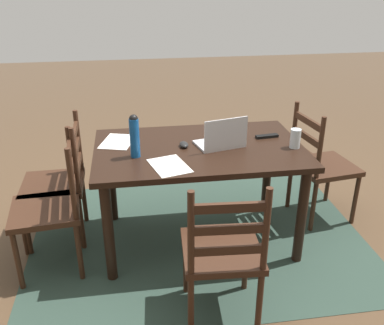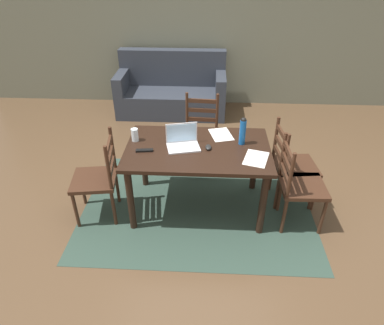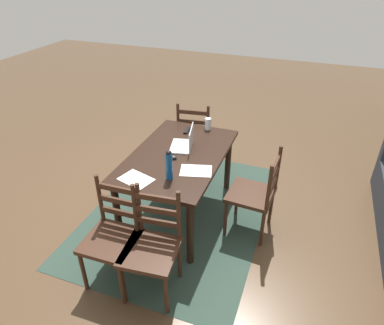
{
  "view_description": "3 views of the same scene",
  "coord_description": "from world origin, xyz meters",
  "px_view_note": "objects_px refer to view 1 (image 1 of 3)",
  "views": [
    {
      "loc": [
        0.47,
        2.74,
        1.92
      ],
      "look_at": [
        0.03,
        -0.11,
        0.59
      ],
      "focal_mm": 40.15,
      "sensor_mm": 36.0,
      "label": 1
    },
    {
      "loc": [
        0.1,
        -2.98,
        2.51
      ],
      "look_at": [
        -0.06,
        -0.08,
        0.63
      ],
      "focal_mm": 32.0,
      "sensor_mm": 36.0,
      "label": 2
    },
    {
      "loc": [
        2.82,
        1.2,
        2.54
      ],
      "look_at": [
        -0.03,
        0.14,
        0.67
      ],
      "focal_mm": 32.3,
      "sensor_mm": 36.0,
      "label": 3
    }
  ],
  "objects_px": {
    "chair_right_near": "(59,183)",
    "chair_left_near": "(321,166)",
    "laptop": "(222,139)",
    "computer_mouse": "(184,145)",
    "tv_remote": "(267,136)",
    "water_bottle": "(134,135)",
    "chair_right_far": "(51,208)",
    "drinking_glass": "(295,138)",
    "dining_table": "(199,160)",
    "chair_far_head": "(223,253)"
  },
  "relations": [
    {
      "from": "chair_right_far",
      "to": "tv_remote",
      "type": "height_order",
      "value": "chair_right_far"
    },
    {
      "from": "chair_right_far",
      "to": "computer_mouse",
      "type": "distance_m",
      "value": 0.99
    },
    {
      "from": "laptop",
      "to": "chair_right_far",
      "type": "bearing_deg",
      "value": 7.42
    },
    {
      "from": "chair_left_near",
      "to": "tv_remote",
      "type": "distance_m",
      "value": 0.59
    },
    {
      "from": "drinking_glass",
      "to": "computer_mouse",
      "type": "distance_m",
      "value": 0.78
    },
    {
      "from": "chair_right_far",
      "to": "drinking_glass",
      "type": "xyz_separation_m",
      "value": [
        -1.68,
        -0.07,
        0.37
      ]
    },
    {
      "from": "chair_right_far",
      "to": "computer_mouse",
      "type": "relative_size",
      "value": 9.5
    },
    {
      "from": "dining_table",
      "to": "chair_right_near",
      "type": "xyz_separation_m",
      "value": [
        1.02,
        -0.18,
        -0.2
      ]
    },
    {
      "from": "computer_mouse",
      "to": "tv_remote",
      "type": "xyz_separation_m",
      "value": [
        -0.63,
        -0.08,
        -0.01
      ]
    },
    {
      "from": "chair_right_far",
      "to": "drinking_glass",
      "type": "relative_size",
      "value": 7.05
    },
    {
      "from": "water_bottle",
      "to": "tv_remote",
      "type": "height_order",
      "value": "water_bottle"
    },
    {
      "from": "chair_far_head",
      "to": "water_bottle",
      "type": "relative_size",
      "value": 3.24
    },
    {
      "from": "laptop",
      "to": "computer_mouse",
      "type": "distance_m",
      "value": 0.27
    },
    {
      "from": "chair_right_near",
      "to": "computer_mouse",
      "type": "xyz_separation_m",
      "value": [
        -0.91,
        0.16,
        0.32
      ]
    },
    {
      "from": "dining_table",
      "to": "drinking_glass",
      "type": "bearing_deg",
      "value": 170.61
    },
    {
      "from": "chair_left_near",
      "to": "tv_remote",
      "type": "xyz_separation_m",
      "value": [
        0.49,
        0.07,
        0.31
      ]
    },
    {
      "from": "chair_right_near",
      "to": "tv_remote",
      "type": "height_order",
      "value": "chair_right_near"
    },
    {
      "from": "dining_table",
      "to": "tv_remote",
      "type": "distance_m",
      "value": 0.55
    },
    {
      "from": "chair_right_near",
      "to": "tv_remote",
      "type": "relative_size",
      "value": 5.59
    },
    {
      "from": "dining_table",
      "to": "chair_right_far",
      "type": "distance_m",
      "value": 1.05
    },
    {
      "from": "dining_table",
      "to": "chair_far_head",
      "type": "height_order",
      "value": "chair_far_head"
    },
    {
      "from": "chair_far_head",
      "to": "drinking_glass",
      "type": "bearing_deg",
      "value": -132.61
    },
    {
      "from": "chair_far_head",
      "to": "dining_table",
      "type": "bearing_deg",
      "value": -90.19
    },
    {
      "from": "laptop",
      "to": "water_bottle",
      "type": "relative_size",
      "value": 1.24
    },
    {
      "from": "laptop",
      "to": "computer_mouse",
      "type": "bearing_deg",
      "value": -9.39
    },
    {
      "from": "dining_table",
      "to": "chair_right_far",
      "type": "relative_size",
      "value": 1.54
    },
    {
      "from": "dining_table",
      "to": "laptop",
      "type": "bearing_deg",
      "value": 170.99
    },
    {
      "from": "chair_right_near",
      "to": "laptop",
      "type": "relative_size",
      "value": 2.62
    },
    {
      "from": "chair_right_far",
      "to": "chair_far_head",
      "type": "distance_m",
      "value": 1.21
    },
    {
      "from": "chair_right_far",
      "to": "water_bottle",
      "type": "xyz_separation_m",
      "value": [
        -0.57,
        -0.08,
        0.45
      ]
    },
    {
      "from": "water_bottle",
      "to": "chair_left_near",
      "type": "bearing_deg",
      "value": -169.29
    },
    {
      "from": "chair_left_near",
      "to": "water_bottle",
      "type": "height_order",
      "value": "water_bottle"
    },
    {
      "from": "chair_right_far",
      "to": "chair_left_near",
      "type": "relative_size",
      "value": 1.0
    },
    {
      "from": "chair_right_far",
      "to": "chair_right_near",
      "type": "bearing_deg",
      "value": -90.03
    },
    {
      "from": "chair_right_far",
      "to": "computer_mouse",
      "type": "xyz_separation_m",
      "value": [
        -0.91,
        -0.2,
        0.32
      ]
    },
    {
      "from": "dining_table",
      "to": "tv_remote",
      "type": "bearing_deg",
      "value": -168.92
    },
    {
      "from": "chair_right_far",
      "to": "chair_left_near",
      "type": "bearing_deg",
      "value": -170.13
    },
    {
      "from": "chair_right_far",
      "to": "chair_left_near",
      "type": "distance_m",
      "value": 2.07
    },
    {
      "from": "chair_right_near",
      "to": "chair_left_near",
      "type": "bearing_deg",
      "value": 179.81
    },
    {
      "from": "laptop",
      "to": "computer_mouse",
      "type": "relative_size",
      "value": 3.63
    },
    {
      "from": "laptop",
      "to": "drinking_glass",
      "type": "relative_size",
      "value": 2.69
    },
    {
      "from": "chair_right_far",
      "to": "drinking_glass",
      "type": "distance_m",
      "value": 1.72
    },
    {
      "from": "water_bottle",
      "to": "computer_mouse",
      "type": "xyz_separation_m",
      "value": [
        -0.34,
        -0.12,
        -0.14
      ]
    },
    {
      "from": "drinking_glass",
      "to": "computer_mouse",
      "type": "relative_size",
      "value": 1.35
    },
    {
      "from": "laptop",
      "to": "chair_left_near",
      "type": "bearing_deg",
      "value": -166.85
    },
    {
      "from": "chair_far_head",
      "to": "laptop",
      "type": "bearing_deg",
      "value": -101.25
    },
    {
      "from": "chair_right_far",
      "to": "chair_right_near",
      "type": "relative_size",
      "value": 1.0
    },
    {
      "from": "computer_mouse",
      "to": "tv_remote",
      "type": "bearing_deg",
      "value": -174.63
    },
    {
      "from": "chair_right_far",
      "to": "chair_far_head",
      "type": "xyz_separation_m",
      "value": [
        -1.02,
        0.65,
        0.0
      ]
    },
    {
      "from": "chair_left_near",
      "to": "tv_remote",
      "type": "bearing_deg",
      "value": 8.48
    }
  ]
}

